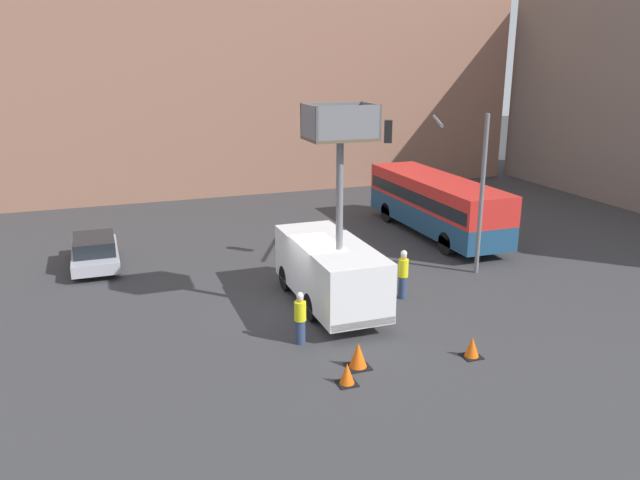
# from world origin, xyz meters

# --- Properties ---
(ground_plane) EXTENTS (120.00, 120.00, 0.00)m
(ground_plane) POSITION_xyz_m (0.00, 0.00, 0.00)
(ground_plane) COLOR #38383A
(building_backdrop_far) EXTENTS (44.00, 10.00, 21.70)m
(building_backdrop_far) POSITION_xyz_m (0.00, 24.42, 10.85)
(building_backdrop_far) COLOR #936651
(building_backdrop_far) RESTS_ON ground_plane
(utility_truck) EXTENTS (2.28, 6.19, 7.36)m
(utility_truck) POSITION_xyz_m (1.04, -0.09, 1.60)
(utility_truck) COLOR white
(utility_truck) RESTS_ON ground_plane
(city_bus) EXTENTS (2.62, 10.05, 2.93)m
(city_bus) POSITION_xyz_m (9.46, 7.01, 1.74)
(city_bus) COLOR navy
(city_bus) RESTS_ON ground_plane
(traffic_light_pole) EXTENTS (3.81, 3.56, 6.64)m
(traffic_light_pole) POSITION_xyz_m (6.98, 1.89, 4.50)
(traffic_light_pole) COLOR slate
(traffic_light_pole) RESTS_ON ground_plane
(road_worker_near_truck) EXTENTS (0.38, 0.38, 1.75)m
(road_worker_near_truck) POSITION_xyz_m (-0.90, -2.58, 0.87)
(road_worker_near_truck) COLOR navy
(road_worker_near_truck) RESTS_ON ground_plane
(road_worker_directing) EXTENTS (0.38, 0.38, 1.90)m
(road_worker_directing) POSITION_xyz_m (3.93, -0.22, 0.96)
(road_worker_directing) COLOR navy
(road_worker_directing) RESTS_ON ground_plane
(traffic_cone_near_truck) EXTENTS (0.55, 0.55, 0.63)m
(traffic_cone_near_truck) POSITION_xyz_m (-0.48, -5.47, 0.30)
(traffic_cone_near_truck) COLOR black
(traffic_cone_near_truck) RESTS_ON ground_plane
(traffic_cone_mid_road) EXTENTS (0.57, 0.57, 0.65)m
(traffic_cone_mid_road) POSITION_xyz_m (3.73, -5.25, 0.31)
(traffic_cone_mid_road) COLOR black
(traffic_cone_mid_road) RESTS_ON ground_plane
(traffic_cone_far_side) EXTENTS (0.69, 0.69, 0.79)m
(traffic_cone_far_side) POSITION_xyz_m (0.20, -4.67, 0.37)
(traffic_cone_far_side) COLOR black
(traffic_cone_far_side) RESTS_ON ground_plane
(parked_car_curbside) EXTENTS (1.90, 4.52, 1.38)m
(parked_car_curbside) POSITION_xyz_m (-6.93, 7.56, 0.71)
(parked_car_curbside) COLOR #A8A8B2
(parked_car_curbside) RESTS_ON ground_plane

